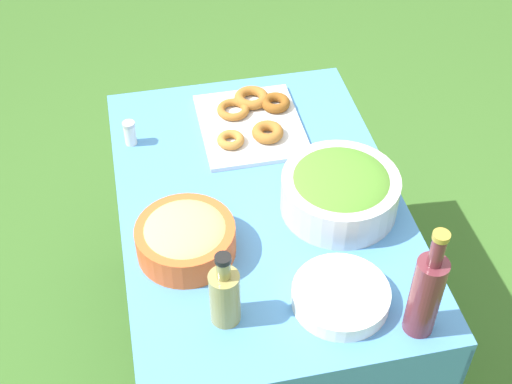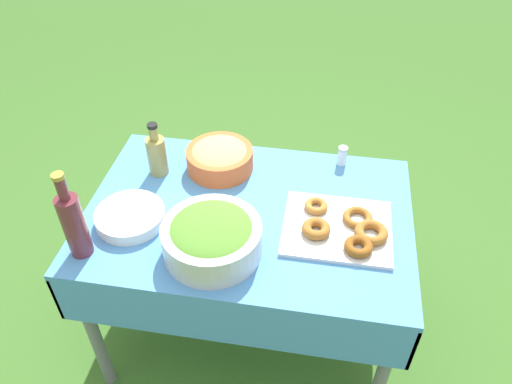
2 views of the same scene
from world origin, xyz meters
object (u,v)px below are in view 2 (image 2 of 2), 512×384
Objects in this scene: salad_bowl at (212,237)px; pasta_bowl at (220,157)px; donut_platter at (342,228)px; plate_stack at (130,217)px; wine_bottle at (74,223)px; olive_oil_bottle at (157,154)px.

pasta_bowl is at bearing -80.56° from salad_bowl.
donut_platter reaches higher than plate_stack.
wine_bottle is (0.38, 0.54, 0.08)m from pasta_bowl.
salad_bowl reaches higher than donut_platter.
pasta_bowl is at bearing -124.77° from wine_bottle.
plate_stack is (0.34, -0.10, -0.05)m from salad_bowl.
pasta_bowl is 0.46m from plate_stack.
wine_bottle reaches higher than donut_platter.
donut_platter is at bearing 150.44° from pasta_bowl.
donut_platter is at bearing -164.58° from wine_bottle.
plate_stack is at bearing 5.55° from donut_platter.
salad_bowl is 0.47m from pasta_bowl.
olive_oil_bottle is 0.68× the size of wine_bottle.
olive_oil_bottle is at bearing -92.57° from plate_stack.
salad_bowl is at bearing -170.59° from wine_bottle.
plate_stack is (0.78, 0.08, 0.01)m from donut_platter.
olive_oil_bottle is at bearing -50.95° from salad_bowl.
olive_oil_bottle is (0.25, 0.07, 0.03)m from pasta_bowl.
pasta_bowl reaches higher than plate_stack.
salad_bowl is at bearing 99.44° from pasta_bowl.
plate_stack is at bearing -15.86° from salad_bowl.
wine_bottle is at bearing 15.42° from donut_platter.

